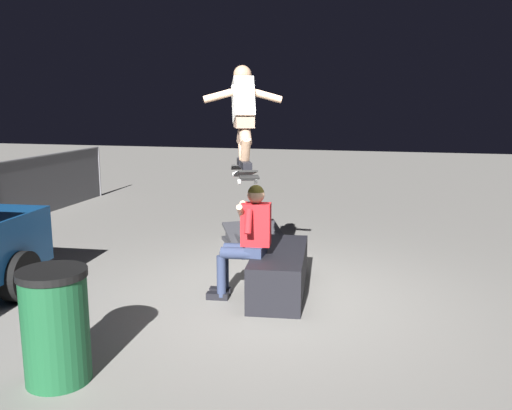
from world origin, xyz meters
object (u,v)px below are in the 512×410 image
skateboard (244,174)px  skater_airborne (243,112)px  ledge_box_main (279,272)px  trash_bin (56,326)px  person_sitting_on_ledge (247,235)px  kicker_ramp (259,243)px

skateboard → skater_airborne: skater_airborne is taller
ledge_box_main → skater_airborne: size_ratio=1.42×
trash_bin → ledge_box_main: bearing=-28.6°
ledge_box_main → trash_bin: trash_bin is taller
person_sitting_on_ledge → skateboard: skateboard is taller
skateboard → skater_airborne: 0.69m
person_sitting_on_ledge → skateboard: size_ratio=1.35×
trash_bin → kicker_ramp: bearing=-7.9°
kicker_ramp → person_sitting_on_ledge: bearing=-169.9°
skater_airborne → kicker_ramp: size_ratio=0.71×
skateboard → ledge_box_main: bearing=-40.3°
person_sitting_on_ledge → ledge_box_main: bearing=-51.7°
skater_airborne → skateboard: bearing=-158.0°
ledge_box_main → kicker_ramp: bearing=20.4°
skateboard → kicker_ramp: size_ratio=0.65×
skater_airborne → trash_bin: (-2.19, 1.03, -1.71)m
skater_airborne → kicker_ramp: 3.20m
skater_airborne → trash_bin: skater_airborne is taller
skateboard → skater_airborne: size_ratio=0.91×
kicker_ramp → trash_bin: bearing=172.1°
skater_airborne → trash_bin: 2.96m
skateboard → kicker_ramp: bearing=9.8°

